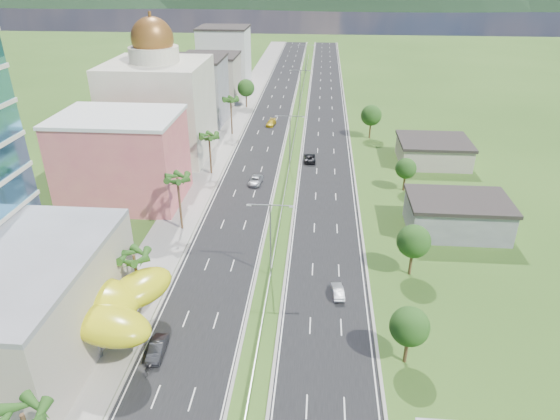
# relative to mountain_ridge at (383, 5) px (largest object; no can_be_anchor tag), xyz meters

# --- Properties ---
(ground) EXTENTS (500.00, 500.00, 0.00)m
(ground) POSITION_rel_mountain_ridge_xyz_m (-60.00, -450.00, 0.00)
(ground) COLOR #2D5119
(ground) RESTS_ON ground
(road_left) EXTENTS (11.00, 260.00, 0.04)m
(road_left) POSITION_rel_mountain_ridge_xyz_m (-67.50, -360.00, 0.02)
(road_left) COLOR black
(road_left) RESTS_ON ground
(road_right) EXTENTS (11.00, 260.00, 0.04)m
(road_right) POSITION_rel_mountain_ridge_xyz_m (-52.50, -360.00, 0.02)
(road_right) COLOR black
(road_right) RESTS_ON ground
(sidewalk_left) EXTENTS (7.00, 260.00, 0.12)m
(sidewalk_left) POSITION_rel_mountain_ridge_xyz_m (-77.00, -360.00, 0.06)
(sidewalk_left) COLOR gray
(sidewalk_left) RESTS_ON ground
(median_guardrail) EXTENTS (0.10, 216.06, 0.76)m
(median_guardrail) POSITION_rel_mountain_ridge_xyz_m (-60.00, -378.01, 0.62)
(median_guardrail) COLOR gray
(median_guardrail) RESTS_ON ground
(streetlight_median_b) EXTENTS (6.04, 0.25, 11.00)m
(streetlight_median_b) POSITION_rel_mountain_ridge_xyz_m (-60.00, -440.00, 6.75)
(streetlight_median_b) COLOR gray
(streetlight_median_b) RESTS_ON ground
(streetlight_median_c) EXTENTS (6.04, 0.25, 11.00)m
(streetlight_median_c) POSITION_rel_mountain_ridge_xyz_m (-60.00, -400.00, 6.75)
(streetlight_median_c) COLOR gray
(streetlight_median_c) RESTS_ON ground
(streetlight_median_d) EXTENTS (6.04, 0.25, 11.00)m
(streetlight_median_d) POSITION_rel_mountain_ridge_xyz_m (-60.00, -355.00, 6.75)
(streetlight_median_d) COLOR gray
(streetlight_median_d) RESTS_ON ground
(streetlight_median_e) EXTENTS (6.04, 0.25, 11.00)m
(streetlight_median_e) POSITION_rel_mountain_ridge_xyz_m (-60.00, -310.00, 6.75)
(streetlight_median_e) COLOR gray
(streetlight_median_e) RESTS_ON ground
(lime_canopy) EXTENTS (18.00, 15.00, 7.40)m
(lime_canopy) POSITION_rel_mountain_ridge_xyz_m (-80.00, -454.00, 4.99)
(lime_canopy) COLOR gold
(lime_canopy) RESTS_ON ground
(pink_shophouse) EXTENTS (20.00, 15.00, 15.00)m
(pink_shophouse) POSITION_rel_mountain_ridge_xyz_m (-88.00, -418.00, 7.50)
(pink_shophouse) COLOR #D05563
(pink_shophouse) RESTS_ON ground
(domed_building) EXTENTS (20.00, 20.00, 28.70)m
(domed_building) POSITION_rel_mountain_ridge_xyz_m (-88.00, -395.00, 11.35)
(domed_building) COLOR beige
(domed_building) RESTS_ON ground
(midrise_grey) EXTENTS (16.00, 15.00, 16.00)m
(midrise_grey) POSITION_rel_mountain_ridge_xyz_m (-87.00, -370.00, 8.00)
(midrise_grey) COLOR slate
(midrise_grey) RESTS_ON ground
(midrise_beige) EXTENTS (16.00, 15.00, 13.00)m
(midrise_beige) POSITION_rel_mountain_ridge_xyz_m (-87.00, -348.00, 6.50)
(midrise_beige) COLOR #AD9F8F
(midrise_beige) RESTS_ON ground
(midrise_white) EXTENTS (16.00, 15.00, 18.00)m
(midrise_white) POSITION_rel_mountain_ridge_xyz_m (-87.00, -325.00, 9.00)
(midrise_white) COLOR silver
(midrise_white) RESTS_ON ground
(shed_near) EXTENTS (15.00, 10.00, 5.00)m
(shed_near) POSITION_rel_mountain_ridge_xyz_m (-32.00, -425.00, 2.50)
(shed_near) COLOR slate
(shed_near) RESTS_ON ground
(shed_far) EXTENTS (14.00, 12.00, 4.40)m
(shed_far) POSITION_rel_mountain_ridge_xyz_m (-30.00, -395.00, 2.20)
(shed_far) COLOR #AD9F8F
(shed_far) RESTS_ON ground
(palm_tree_a) EXTENTS (3.60, 3.60, 9.10)m
(palm_tree_a) POSITION_rel_mountain_ridge_xyz_m (-75.50, -472.00, 8.02)
(palm_tree_a) COLOR #47301C
(palm_tree_a) RESTS_ON ground
(palm_tree_b) EXTENTS (3.60, 3.60, 8.10)m
(palm_tree_b) POSITION_rel_mountain_ridge_xyz_m (-75.50, -448.00, 7.06)
(palm_tree_b) COLOR #47301C
(palm_tree_b) RESTS_ON ground
(palm_tree_c) EXTENTS (3.60, 3.60, 9.60)m
(palm_tree_c) POSITION_rel_mountain_ridge_xyz_m (-75.50, -428.00, 8.50)
(palm_tree_c) COLOR #47301C
(palm_tree_c) RESTS_ON ground
(palm_tree_d) EXTENTS (3.60, 3.60, 8.60)m
(palm_tree_d) POSITION_rel_mountain_ridge_xyz_m (-75.50, -405.00, 7.54)
(palm_tree_d) COLOR #47301C
(palm_tree_d) RESTS_ON ground
(palm_tree_e) EXTENTS (3.60, 3.60, 9.40)m
(palm_tree_e) POSITION_rel_mountain_ridge_xyz_m (-75.50, -380.00, 8.31)
(palm_tree_e) COLOR #47301C
(palm_tree_e) RESTS_ON ground
(leafy_tree_lfar) EXTENTS (4.90, 4.90, 8.05)m
(leafy_tree_lfar) POSITION_rel_mountain_ridge_xyz_m (-75.50, -355.00, 5.58)
(leafy_tree_lfar) COLOR #47301C
(leafy_tree_lfar) RESTS_ON ground
(leafy_tree_ra) EXTENTS (4.20, 4.20, 6.90)m
(leafy_tree_ra) POSITION_rel_mountain_ridge_xyz_m (-44.00, -455.00, 4.78)
(leafy_tree_ra) COLOR #47301C
(leafy_tree_ra) RESTS_ON ground
(leafy_tree_rb) EXTENTS (4.55, 4.55, 7.47)m
(leafy_tree_rb) POSITION_rel_mountain_ridge_xyz_m (-41.00, -438.00, 5.18)
(leafy_tree_rb) COLOR #47301C
(leafy_tree_rb) RESTS_ON ground
(leafy_tree_rc) EXTENTS (3.85, 3.85, 6.33)m
(leafy_tree_rc) POSITION_rel_mountain_ridge_xyz_m (-38.00, -410.00, 4.37)
(leafy_tree_rc) COLOR #47301C
(leafy_tree_rc) RESTS_ON ground
(leafy_tree_rd) EXTENTS (4.90, 4.90, 8.05)m
(leafy_tree_rd) POSITION_rel_mountain_ridge_xyz_m (-42.00, -380.00, 5.58)
(leafy_tree_rd) COLOR #47301C
(leafy_tree_rd) RESTS_ON ground
(mountain_ridge) EXTENTS (860.00, 140.00, 90.00)m
(mountain_ridge) POSITION_rel_mountain_ridge_xyz_m (0.00, 0.00, 0.00)
(mountain_ridge) COLOR black
(mountain_ridge) RESTS_ON ground
(car_dark_left) EXTENTS (1.71, 4.50, 1.47)m
(car_dark_left) POSITION_rel_mountain_ridge_xyz_m (-70.93, -456.12, 0.77)
(car_dark_left) COLOR black
(car_dark_left) RESTS_ON road_left
(car_silver_mid_left) EXTENTS (2.63, 4.99, 1.34)m
(car_silver_mid_left) POSITION_rel_mountain_ridge_xyz_m (-65.95, -409.38, 0.71)
(car_silver_mid_left) COLOR #A1A4A8
(car_silver_mid_left) RESTS_ON road_left
(car_yellow_far_left) EXTENTS (2.58, 4.97, 1.38)m
(car_yellow_far_left) POSITION_rel_mountain_ridge_xyz_m (-66.64, -372.11, 0.73)
(car_yellow_far_left) COLOR gold
(car_yellow_far_left) RESTS_ON road_left
(car_silver_right) EXTENTS (1.77, 4.00, 1.28)m
(car_silver_right) POSITION_rel_mountain_ridge_xyz_m (-50.98, -443.73, 0.68)
(car_silver_right) COLOR #B0B2B8
(car_silver_right) RESTS_ON road_right
(car_dark_far_right) EXTENTS (2.67, 5.44, 1.49)m
(car_dark_far_right) POSITION_rel_mountain_ridge_xyz_m (-55.95, -396.54, 0.78)
(car_dark_far_right) COLOR black
(car_dark_far_right) RESTS_ON road_right
(motorcycle) EXTENTS (0.81, 2.07, 1.29)m
(motorcycle) POSITION_rel_mountain_ridge_xyz_m (-70.91, -458.97, 0.69)
(motorcycle) COLOR black
(motorcycle) RESTS_ON road_left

